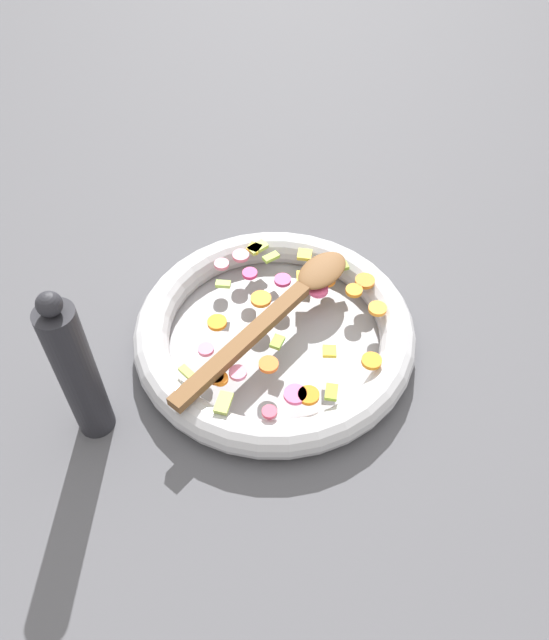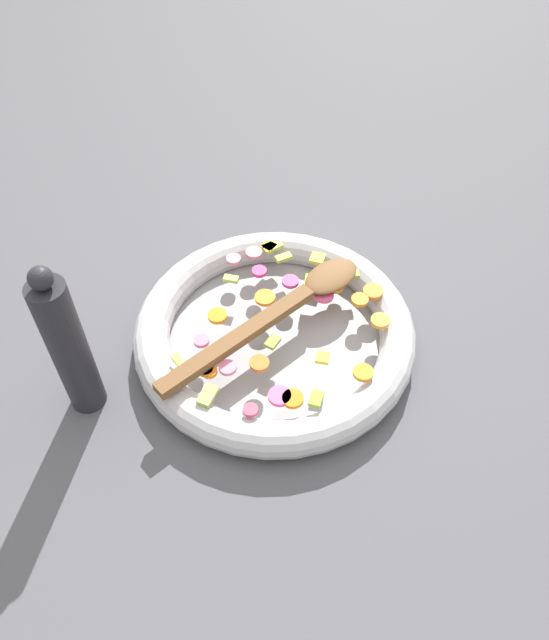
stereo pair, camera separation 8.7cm
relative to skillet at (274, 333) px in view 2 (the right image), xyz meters
name	(u,v)px [view 2 (the right image)]	position (x,y,z in m)	size (l,w,h in m)	color
ground_plane	(274,342)	(0.00, 0.00, -0.02)	(4.00, 4.00, 0.00)	#4C4C51
skillet	(274,333)	(0.00, 0.00, 0.00)	(0.40, 0.40, 0.05)	gray
chopped_vegetables	(287,316)	(-0.01, 0.02, 0.03)	(0.33, 0.30, 0.01)	orange
wooden_spoon	(284,308)	(-0.01, 0.01, 0.04)	(0.28, 0.27, 0.01)	brown
pepper_mill	(68,347)	(0.11, -0.24, 0.09)	(0.05, 0.05, 0.25)	#232328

